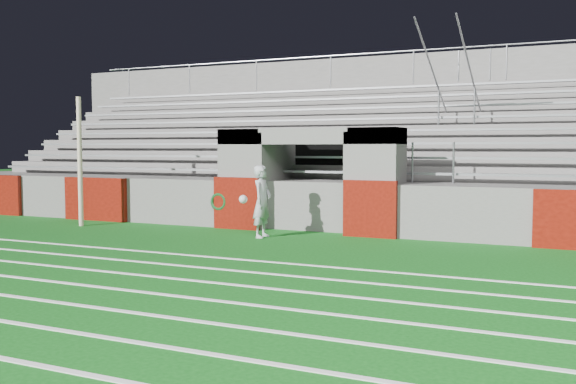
% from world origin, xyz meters
% --- Properties ---
extents(ground, '(90.00, 90.00, 0.00)m').
position_xyz_m(ground, '(0.00, 0.00, 0.00)').
color(ground, '#0D5012').
rests_on(ground, ground).
extents(field_post, '(0.13, 0.13, 3.47)m').
position_xyz_m(field_post, '(-5.98, 1.78, 1.74)').
color(field_post, beige).
rests_on(field_post, ground).
extents(field_markings, '(28.00, 8.09, 0.01)m').
position_xyz_m(field_markings, '(0.00, -5.00, 0.01)').
color(field_markings, white).
rests_on(field_markings, ground).
extents(stadium_structure, '(26.00, 8.48, 5.42)m').
position_xyz_m(stadium_structure, '(0.00, 7.97, 1.49)').
color(stadium_structure, '#595755').
rests_on(stadium_structure, ground).
extents(goalkeeper_with_ball, '(0.65, 0.73, 1.70)m').
position_xyz_m(goalkeeper_with_ball, '(-0.51, 1.86, 0.85)').
color(goalkeeper_with_ball, '#ABB0B5').
rests_on(goalkeeper_with_ball, ground).
extents(hose_coil, '(0.54, 0.15, 0.54)m').
position_xyz_m(hose_coil, '(-2.32, 2.93, 0.69)').
color(hose_coil, '#0B3A15').
rests_on(hose_coil, ground).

